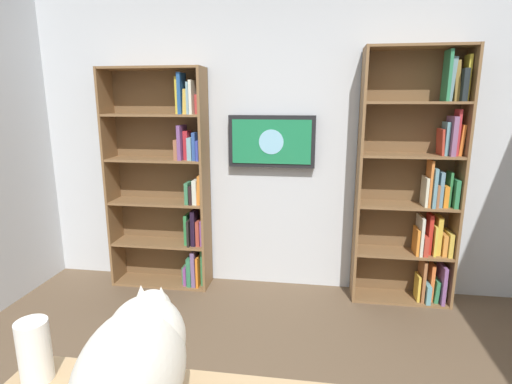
{
  "coord_description": "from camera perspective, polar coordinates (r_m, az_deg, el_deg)",
  "views": [
    {
      "loc": [
        -0.31,
        1.32,
        1.69
      ],
      "look_at": [
        0.04,
        -1.07,
        1.14
      ],
      "focal_mm": 28.08,
      "sensor_mm": 36.0,
      "label": 1
    }
  ],
  "objects": [
    {
      "name": "bookshelf_left",
      "position": [
        3.55,
        22.21,
        0.76
      ],
      "size": [
        0.82,
        0.28,
        2.1
      ],
      "color": "brown",
      "rests_on": "ground"
    },
    {
      "name": "paper_towel_roll",
      "position": [
        1.7,
        -29.01,
        -19.19
      ],
      "size": [
        0.11,
        0.11,
        0.23
      ],
      "primitive_type": "cylinder",
      "color": "white",
      "rests_on": "desk"
    },
    {
      "name": "bookshelf_right",
      "position": [
        3.69,
        -12.18,
        1.17
      ],
      "size": [
        0.9,
        0.28,
        1.97
      ],
      "color": "brown",
      "rests_on": "ground"
    },
    {
      "name": "wall_back",
      "position": [
        3.58,
        3.38,
        7.39
      ],
      "size": [
        4.52,
        0.06,
        2.7
      ],
      "primitive_type": "cube",
      "color": "silver",
      "rests_on": "ground"
    },
    {
      "name": "cat",
      "position": [
        1.35,
        -16.69,
        -22.35
      ],
      "size": [
        0.29,
        0.61,
        0.39
      ],
      "color": "silver",
      "rests_on": "desk"
    },
    {
      "name": "wall_mounted_tv",
      "position": [
        3.5,
        2.24,
        7.2
      ],
      "size": [
        0.75,
        0.07,
        0.45
      ],
      "color": "black"
    }
  ]
}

